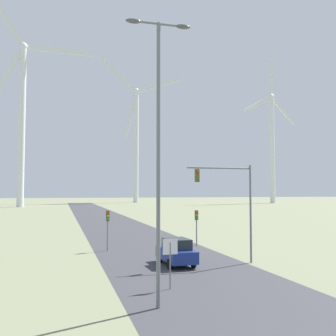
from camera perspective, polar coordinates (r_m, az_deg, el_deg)
The scene contains 10 objects.
road_surface at distance 56.72m, azimuth -7.41°, elevation -8.50°, with size 10.00×240.00×0.01m.
streetlamp at distance 17.63m, azimuth -1.40°, elevation 5.21°, with size 3.03×0.32×12.80m.
stop_sign_near at distance 21.02m, azimuth 0.31°, elevation -12.37°, with size 0.81×0.07×2.59m.
traffic_light_post_near_left at distance 34.37m, azimuth -8.76°, elevation -7.64°, with size 0.28×0.34×3.43m.
traffic_light_post_near_right at distance 37.20m, azimuth 4.17°, elevation -7.50°, with size 0.28×0.34×3.29m.
traffic_light_mast_overhead at distance 28.26m, azimuth 9.05°, elevation -3.66°, with size 4.84×0.35×6.98m.
car_approaching at distance 27.75m, azimuth 1.21°, elevation -12.06°, with size 1.95×4.17×1.83m.
wind_turbine_left at distance 138.76m, azimuth -20.41°, elevation 8.33°, with size 36.50×10.25×73.09m.
wind_turbine_center at distance 179.07m, azimuth -4.64°, elevation 5.03°, with size 36.71×8.48×66.33m.
wind_turbine_right at distance 175.51m, azimuth 14.84°, elevation 4.30°, with size 30.96×12.01×64.45m.
Camera 1 is at (-7.75, -7.96, 5.10)m, focal length 42.00 mm.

